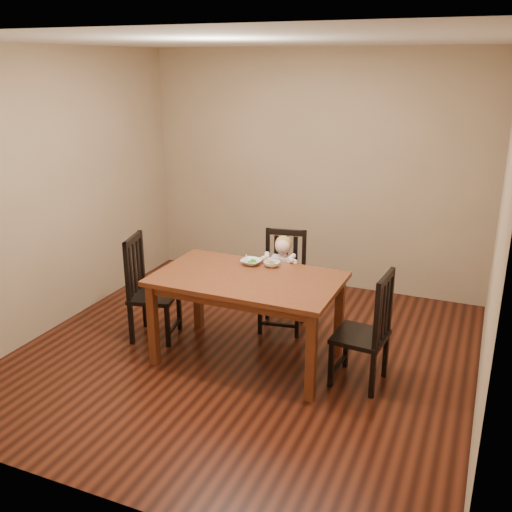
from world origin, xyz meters
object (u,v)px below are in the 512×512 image
at_px(bowl_peas, 251,262).
at_px(chair_left, 149,290).
at_px(chair_right, 367,332).
at_px(chair_child, 283,282).
at_px(toddler, 282,273).
at_px(bowl_veg, 272,264).
at_px(dining_table, 247,287).

bearing_deg(bowl_peas, chair_left, -165.52).
xyz_separation_m(chair_left, chair_right, (2.10, -0.05, -0.01)).
bearing_deg(chair_child, bowl_peas, 62.82).
xyz_separation_m(toddler, bowl_veg, (0.04, -0.39, 0.23)).
bearing_deg(toddler, chair_right, 134.79).
relative_size(chair_right, bowl_veg, 6.51).
distance_m(chair_child, toddler, 0.13).
bearing_deg(bowl_peas, chair_child, 72.66).
distance_m(chair_child, chair_right, 1.25).
relative_size(dining_table, chair_left, 1.58).
relative_size(chair_right, toddler, 2.02).
distance_m(toddler, bowl_veg, 0.45).
height_order(dining_table, chair_child, chair_child).
height_order(chair_left, toddler, chair_left).
distance_m(chair_child, bowl_peas, 0.59).
height_order(chair_right, bowl_veg, chair_right).
bearing_deg(chair_right, bowl_peas, 80.68).
xyz_separation_m(toddler, bowl_peas, (-0.15, -0.41, 0.22)).
bearing_deg(chair_child, chair_right, 133.18).
height_order(dining_table, bowl_veg, bowl_veg).
relative_size(chair_child, bowl_veg, 6.49).
distance_m(chair_right, toddler, 1.22).
bearing_deg(chair_child, toddler, 90.00).
relative_size(chair_left, bowl_veg, 6.67).
distance_m(chair_right, bowl_veg, 1.06).
xyz_separation_m(chair_child, toddler, (0.01, -0.05, 0.12)).
height_order(chair_right, bowl_peas, chair_right).
height_order(chair_left, bowl_veg, chair_left).
xyz_separation_m(chair_child, bowl_veg, (0.05, -0.44, 0.35)).
bearing_deg(dining_table, toddler, 85.12).
relative_size(dining_table, bowl_peas, 8.63).
height_order(chair_child, bowl_veg, chair_child).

